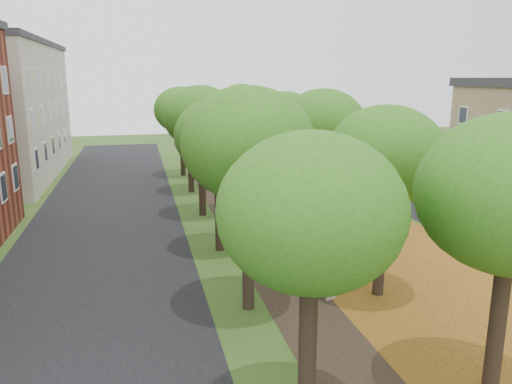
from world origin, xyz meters
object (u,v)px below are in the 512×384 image
car_grey (469,205)px  car_white (397,184)px  bench (315,281)px  car_red (486,213)px  car_silver (486,221)px

car_grey → car_white: 5.90m
bench → car_white: car_white is taller
car_red → car_grey: size_ratio=0.90×
bench → car_grey: 13.96m
bench → car_grey: car_grey is taller
car_white → car_red: bearing=-163.6°
car_grey → bench: bearing=128.5°
car_silver → car_grey: car_grey is taller
car_silver → car_red: size_ratio=0.94×
car_white → car_grey: bearing=-159.8°
car_silver → car_white: bearing=21.9°
car_silver → car_white: size_ratio=0.77×
car_silver → car_grey: (1.22, 2.99, 0.01)m
bench → car_white: bearing=-60.1°
car_red → car_grey: car_red is taller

